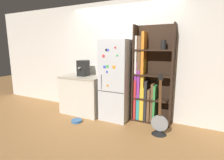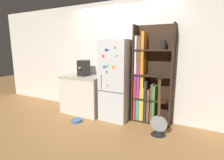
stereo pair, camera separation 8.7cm
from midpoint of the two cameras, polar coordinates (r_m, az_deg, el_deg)
name	(u,v)px [view 1 (the left image)]	position (r m, az deg, el deg)	size (l,w,h in m)	color
ground_plane	(113,120)	(3.93, -0.27, -13.04)	(16.00, 16.00, 0.00)	#A87542
wall_back	(122,60)	(4.04, 2.74, 6.68)	(8.00, 0.05, 2.60)	silver
refrigerator	(116,80)	(3.81, 0.79, -0.10)	(0.61, 0.60, 1.74)	silver
bookshelf	(148,82)	(3.75, 10.95, -0.54)	(0.80, 0.30, 2.03)	black
kitchen_counter	(84,94)	(4.31, -9.84, -4.63)	(1.01, 0.66, 0.91)	beige
espresso_machine	(83,68)	(4.20, -9.99, 3.85)	(0.22, 0.29, 0.37)	black
guitar	(159,126)	(3.40, 14.45, -14.23)	(0.31, 0.28, 1.14)	black
pet_bowl	(77,121)	(3.92, -12.10, -12.87)	(0.23, 0.23, 0.05)	#3366A5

